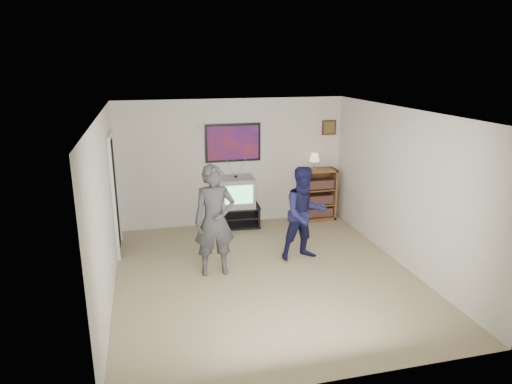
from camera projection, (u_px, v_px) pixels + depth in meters
name	position (u px, v px, depth m)	size (l,w,h in m)	color
room_shell	(260.00, 192.00, 7.02)	(4.51, 5.00, 2.51)	#806B51
media_stand	(237.00, 216.00, 9.06)	(0.90, 0.55, 0.43)	black
crt_television	(236.00, 192.00, 8.92)	(0.69, 0.58, 0.58)	gray
bookshelf	(319.00, 194.00, 9.43)	(0.65, 0.37, 1.07)	brown
table_lamp	(314.00, 161.00, 9.20)	(0.21, 0.21, 0.34)	beige
person_tall	(215.00, 221.00, 6.90)	(0.63, 0.41, 1.73)	#3D3D40
person_short	(305.00, 214.00, 7.46)	(0.76, 0.59, 1.57)	#171941
controller_left	(209.00, 190.00, 6.97)	(0.03, 0.11, 0.03)	white
controller_right	(300.00, 198.00, 7.65)	(0.03, 0.11, 0.03)	white
poster	(233.00, 143.00, 8.89)	(1.10, 0.03, 0.75)	black
air_vent	(204.00, 128.00, 8.69)	(0.28, 0.02, 0.14)	white
small_picture	(329.00, 128.00, 9.29)	(0.30, 0.03, 0.30)	black
doorway	(114.00, 195.00, 7.74)	(0.03, 0.85, 2.00)	black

